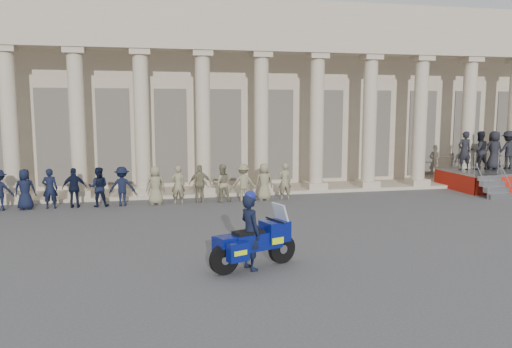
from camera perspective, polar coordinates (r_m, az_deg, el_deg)
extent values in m
plane|color=#444447|center=(14.77, 2.56, -7.56)|extent=(90.00, 90.00, 0.00)
cube|color=tan|center=(29.03, -5.03, 8.77)|extent=(40.00, 10.00, 9.00)
cube|color=tan|center=(23.19, -2.98, -1.85)|extent=(40.00, 2.60, 0.15)
cube|color=tan|center=(22.29, -2.76, 15.10)|extent=(35.80, 1.00, 1.00)
cube|color=tan|center=(22.47, -2.78, 17.88)|extent=(35.80, 1.00, 1.20)
cube|color=tan|center=(22.74, -25.92, -2.21)|extent=(0.90, 0.90, 0.30)
cylinder|color=tan|center=(22.47, -26.35, 5.23)|extent=(0.64, 0.64, 5.60)
cube|color=tan|center=(22.59, -26.78, 12.64)|extent=(0.85, 0.85, 0.24)
cube|color=tan|center=(22.26, -19.40, -2.08)|extent=(0.90, 0.90, 0.30)
cylinder|color=tan|center=(21.99, -19.74, 5.53)|extent=(0.64, 0.64, 5.60)
cube|color=tan|center=(22.10, -20.08, 13.11)|extent=(0.85, 0.85, 0.24)
cube|color=tan|center=(22.08, -12.69, -1.91)|extent=(0.90, 0.90, 0.30)
cylinder|color=tan|center=(21.80, -12.92, 5.76)|extent=(0.64, 0.64, 5.60)
cube|color=tan|center=(21.92, -13.14, 13.41)|extent=(0.85, 0.85, 0.24)
cube|color=tan|center=(22.20, -5.97, -1.71)|extent=(0.90, 0.90, 0.30)
cylinder|color=tan|center=(21.93, -6.07, 5.92)|extent=(0.64, 0.64, 5.60)
cube|color=tan|center=(22.04, -6.18, 13.53)|extent=(0.85, 0.85, 0.24)
cube|color=tan|center=(22.63, 0.59, -1.50)|extent=(0.90, 0.90, 0.30)
cylinder|color=tan|center=(22.36, 0.60, 5.99)|extent=(0.64, 0.64, 5.60)
cube|color=tan|center=(22.47, 0.61, 13.45)|extent=(0.85, 0.85, 0.24)
cube|color=tan|center=(23.33, 6.83, -1.28)|extent=(0.90, 0.90, 0.30)
cylinder|color=tan|center=(23.07, 6.95, 5.98)|extent=(0.64, 0.64, 5.60)
cube|color=tan|center=(23.18, 7.06, 13.21)|extent=(0.85, 0.85, 0.24)
cube|color=tan|center=(24.30, 12.64, -1.06)|extent=(0.90, 0.90, 0.30)
cylinder|color=tan|center=(24.05, 12.84, 5.91)|extent=(0.64, 0.64, 5.60)
cube|color=tan|center=(24.15, 13.05, 12.85)|extent=(0.85, 0.85, 0.24)
cube|color=tan|center=(25.49, 17.95, -0.85)|extent=(0.90, 0.90, 0.30)
cylinder|color=tan|center=(25.26, 18.22, 5.79)|extent=(0.64, 0.64, 5.60)
cube|color=tan|center=(25.36, 18.50, 12.39)|extent=(0.85, 0.85, 0.24)
cube|color=tan|center=(26.89, 22.75, -0.65)|extent=(0.90, 0.90, 0.30)
cylinder|color=tan|center=(26.66, 23.07, 5.64)|extent=(0.64, 0.64, 5.60)
cube|color=tan|center=(26.76, 23.40, 11.89)|extent=(0.85, 0.85, 0.24)
cube|color=tan|center=(28.45, 27.05, -0.47)|extent=(0.90, 0.90, 0.30)
cube|color=black|center=(24.21, -22.10, 3.90)|extent=(1.30, 0.12, 4.20)
cube|color=black|center=(23.90, -15.94, 4.12)|extent=(1.30, 0.12, 4.20)
cube|color=black|center=(23.87, -9.69, 4.30)|extent=(1.30, 0.12, 4.20)
cube|color=black|center=(24.13, -3.49, 4.42)|extent=(1.30, 0.12, 4.20)
cube|color=black|center=(24.65, 2.51, 4.49)|extent=(1.30, 0.12, 4.20)
cube|color=black|center=(25.44, 8.21, 4.52)|extent=(1.30, 0.12, 4.20)
cube|color=black|center=(26.45, 13.51, 4.50)|extent=(1.30, 0.12, 4.20)
cube|color=black|center=(27.68, 18.38, 4.45)|extent=(1.30, 0.12, 4.20)
cube|color=black|center=(29.08, 22.81, 4.37)|extent=(1.30, 0.12, 4.20)
cube|color=black|center=(30.65, 26.81, 4.28)|extent=(1.30, 0.12, 4.20)
imported|color=black|center=(20.93, -24.90, -1.60)|extent=(0.76, 0.50, 1.56)
imported|color=black|center=(20.75, -22.48, -1.55)|extent=(0.57, 0.37, 1.56)
imported|color=black|center=(20.60, -20.03, -1.49)|extent=(0.91, 0.38, 1.56)
imported|color=black|center=(20.50, -17.55, -1.43)|extent=(0.76, 0.59, 1.56)
imported|color=black|center=(20.43, -15.05, -1.37)|extent=(1.01, 0.58, 1.56)
imported|color=#7E7657|center=(20.41, -11.41, -1.27)|extent=(0.76, 0.50, 1.56)
imported|color=#7E7657|center=(20.44, -8.90, -1.20)|extent=(0.57, 0.37, 1.56)
imported|color=#7E7657|center=(20.50, -6.40, -1.13)|extent=(0.91, 0.38, 1.56)
imported|color=#7E7657|center=(20.61, -3.92, -1.05)|extent=(0.76, 0.59, 1.56)
imported|color=#7E7657|center=(20.76, -1.48, -0.98)|extent=(1.01, 0.58, 1.56)
imported|color=#7E7657|center=(20.94, 0.93, -0.90)|extent=(0.76, 0.50, 1.56)
imported|color=#7E7657|center=(21.16, 3.30, -0.82)|extent=(0.57, 0.37, 1.56)
cube|color=gray|center=(26.64, 25.69, 0.34)|extent=(4.51, 3.22, 0.10)
cube|color=maroon|center=(25.39, 21.64, -0.80)|extent=(0.04, 3.22, 0.81)
cube|color=gray|center=(23.77, 26.13, -2.29)|extent=(1.10, 0.28, 0.23)
cube|color=gray|center=(23.95, 25.75, -1.64)|extent=(1.10, 0.28, 0.23)
cube|color=gray|center=(24.14, 25.37, -1.01)|extent=(1.10, 0.28, 0.23)
cube|color=gray|center=(24.33, 25.00, -0.38)|extent=(1.10, 0.28, 0.23)
cylinder|color=gray|center=(27.83, 23.79, 1.86)|extent=(4.51, 0.04, 0.04)
imported|color=black|center=(25.76, 22.72, 2.46)|extent=(0.68, 0.44, 1.85)
imported|color=black|center=(26.23, 24.16, 2.47)|extent=(0.90, 0.70, 1.85)
imported|color=black|center=(26.71, 25.54, 2.47)|extent=(0.91, 0.59, 1.85)
imported|color=black|center=(27.20, 26.88, 2.47)|extent=(1.20, 0.69, 1.85)
cylinder|color=black|center=(12.59, 2.97, -8.52)|extent=(0.73, 0.40, 0.72)
cylinder|color=black|center=(11.75, -3.65, -9.71)|extent=(0.73, 0.40, 0.72)
cube|color=navy|center=(12.09, 0.00, -7.63)|extent=(1.34, 0.87, 0.42)
cube|color=navy|center=(12.34, 2.16, -6.48)|extent=(0.76, 0.74, 0.49)
cube|color=silver|center=(12.40, 2.15, -7.61)|extent=(0.34, 0.39, 0.13)
cube|color=#B2BFCC|center=(12.36, 2.87, -4.69)|extent=(0.39, 0.55, 0.59)
cube|color=black|center=(11.92, -0.89, -6.76)|extent=(0.80, 0.60, 0.11)
cube|color=navy|center=(11.66, -3.43, -7.77)|extent=(0.49, 0.48, 0.24)
cube|color=navy|center=(11.47, -2.08, -8.88)|extent=(0.55, 0.40, 0.44)
cube|color=#CCF10C|center=(11.47, -2.08, -8.88)|extent=(0.40, 0.36, 0.11)
cube|color=navy|center=(12.05, -3.79, -8.07)|extent=(0.55, 0.40, 0.44)
cube|color=#CCF10C|center=(12.05, -3.79, -8.07)|extent=(0.40, 0.36, 0.11)
cylinder|color=silver|center=(12.13, -2.88, -9.31)|extent=(0.65, 0.33, 0.11)
cylinder|color=black|center=(12.28, 2.16, -5.29)|extent=(0.30, 0.73, 0.04)
imported|color=black|center=(11.95, -0.67, -6.64)|extent=(0.64, 0.78, 1.83)
sphere|color=navy|center=(11.76, -0.67, -2.56)|extent=(0.28, 0.28, 0.28)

